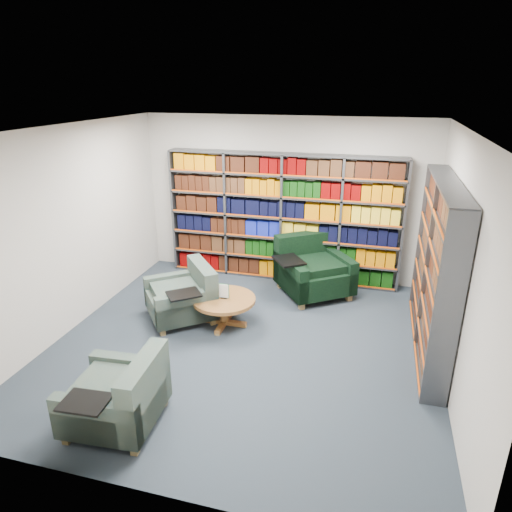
% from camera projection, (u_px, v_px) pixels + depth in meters
% --- Properties ---
extents(room_shell, '(5.02, 5.02, 2.82)m').
position_uv_depth(room_shell, '(243.00, 246.00, 5.65)').
color(room_shell, '#1C1F2D').
rests_on(room_shell, ground).
extents(bookshelf_back, '(4.00, 0.28, 2.20)m').
position_uv_depth(bookshelf_back, '(282.00, 219.00, 7.87)').
color(bookshelf_back, '#47494F').
rests_on(bookshelf_back, ground).
extents(bookshelf_right, '(0.28, 2.50, 2.20)m').
position_uv_depth(bookshelf_right, '(436.00, 270.00, 5.73)').
color(bookshelf_right, '#47494F').
rests_on(bookshelf_right, ground).
extents(chair_teal_left, '(1.26, 1.26, 0.82)m').
position_uv_depth(chair_teal_left, '(186.00, 297.00, 6.74)').
color(chair_teal_left, '#012031').
rests_on(chair_teal_left, ground).
extents(chair_green_right, '(1.44, 1.44, 0.94)m').
position_uv_depth(chair_green_right, '(311.00, 270.00, 7.56)').
color(chair_green_right, black).
rests_on(chair_green_right, ground).
extents(chair_teal_front, '(0.93, 1.06, 0.79)m').
position_uv_depth(chair_teal_front, '(122.00, 398.00, 4.60)').
color(chair_teal_front, '#012031').
rests_on(chair_teal_front, ground).
extents(coffee_table, '(0.91, 0.91, 0.64)m').
position_uv_depth(coffee_table, '(224.00, 303.00, 6.52)').
color(coffee_table, olive).
rests_on(coffee_table, ground).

